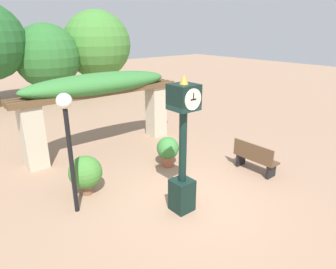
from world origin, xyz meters
name	(u,v)px	position (x,y,z in m)	size (l,w,h in m)	color
ground_plane	(189,200)	(0.00, 0.00, 0.00)	(60.00, 60.00, 0.00)	#9E7A60
pedestal_clock	(183,148)	(-0.40, -0.17, 1.53)	(0.52, 0.57, 3.10)	black
pergola	(101,93)	(0.00, 4.28, 1.95)	(5.71, 1.19, 2.61)	#BCB299
potted_plant_near_left	(85,173)	(-1.77, 1.89, 0.58)	(0.83, 0.83, 1.01)	brown
potted_plant_near_right	(168,150)	(0.83, 1.84, 0.52)	(0.67, 0.67, 0.91)	#9E563D
park_bench	(255,158)	(2.51, -0.07, 0.42)	(0.42, 1.30, 0.89)	brown
lamp_post	(67,128)	(-2.30, 1.32, 2.02)	(0.33, 0.33, 2.75)	black
tree_line	(37,47)	(0.85, 13.13, 2.94)	(12.05, 4.33, 5.23)	brown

